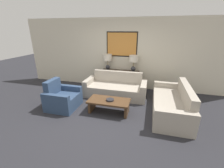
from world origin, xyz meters
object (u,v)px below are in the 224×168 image
Objects in this scene: table_lamp_left at (108,59)px; couch_by_back_wall at (116,88)px; couch_by_side at (172,104)px; decorative_bowl at (110,100)px; table_lamp_right at (134,61)px; armchair_near_back_wall at (62,98)px; coffee_table at (109,103)px; console_table at (120,80)px.

table_lamp_left reaches higher than couch_by_back_wall.
table_lamp_left is 0.29× the size of couch_by_side.
table_lamp_right is at bearing 78.96° from decorative_bowl.
table_lamp_left is 0.70× the size of armchair_near_back_wall.
console_table is at bearing 92.63° from coffee_table.
couch_by_side is at bearing -22.68° from couch_by_back_wall.
coffee_table is 0.13m from decorative_bowl.
couch_by_back_wall is at bearing 157.32° from couch_by_side.
couch_by_side is at bearing -32.40° from table_lamp_left.
table_lamp_left reaches higher than armchair_near_back_wall.
couch_by_back_wall is 1.82× the size of coffee_table.
armchair_near_back_wall reaches higher than decorative_bowl.
table_lamp_right reaches higher than console_table.
coffee_table is (-0.41, -1.89, -0.87)m from table_lamp_right.
table_lamp_left is 1.00× the size of table_lamp_right.
console_table is 2.36× the size of table_lamp_right.
couch_by_side is at bearing -48.20° from table_lamp_right.
armchair_near_back_wall reaches higher than couch_by_side.
table_lamp_right reaches higher than couch_by_back_wall.
table_lamp_right is (0.50, 0.00, 0.79)m from console_table.
table_lamp_right is 2.15m from couch_by_side.
table_lamp_right is 2.08m from decorative_bowl.
armchair_near_back_wall is (-1.43, -0.08, 0.01)m from coffee_table.
coffee_table is (-1.72, -0.43, 0.01)m from couch_by_side.
console_table is 1.91m from decorative_bowl.
couch_by_side is (2.30, -1.46, -0.88)m from table_lamp_left.
coffee_table is at bearing -87.37° from console_table.
console_table is 1.89m from coffee_table.
decorative_bowl reaches higher than coffee_table.
coffee_table is at bearing -85.80° from couch_by_back_wall.
armchair_near_back_wall reaches higher than couch_by_back_wall.
decorative_bowl is at bearing -84.01° from couch_by_back_wall.
coffee_table is (0.58, -1.89, -0.87)m from table_lamp_left.
couch_by_back_wall is 1.95m from couch_by_side.
table_lamp_right is at bearing 77.69° from coffee_table.
console_table is 0.69× the size of couch_by_side.
table_lamp_left is 2.90× the size of decorative_bowl.
table_lamp_left is at bearing 107.22° from coffee_table.
table_lamp_right is 0.29× the size of couch_by_back_wall.
table_lamp_left reaches higher than coffee_table.
armchair_near_back_wall is (-0.85, -1.96, -0.87)m from table_lamp_left.
table_lamp_left is 2.86m from couch_by_side.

